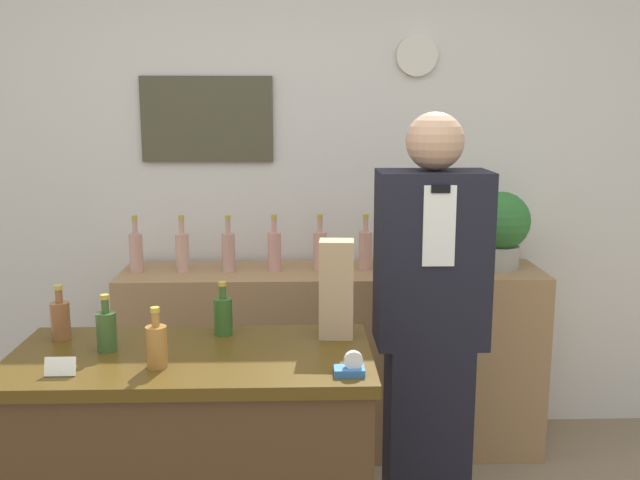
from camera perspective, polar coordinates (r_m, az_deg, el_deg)
The scene contains 19 objects.
back_wall at distance 3.71m, azimuth -1.91°, elevation 5.06°, with size 5.20×0.09×2.70m.
back_shelf at distance 3.63m, azimuth 0.97°, elevation -9.52°, with size 2.06×0.46×0.92m.
shopkeeper at distance 2.89m, azimuth 8.74°, elevation -7.02°, with size 0.43×0.27×1.70m.
potted_plant at distance 3.61m, azimuth 14.22°, elevation 1.05°, with size 0.29×0.29×0.38m.
paper_bag at distance 2.42m, azimuth 1.32°, elevation -3.94°, with size 0.12×0.10×0.34m.
tape_dispenser at distance 2.13m, azimuth 2.47°, elevation -10.14°, with size 0.09×0.06×0.07m.
price_card_left at distance 2.25m, azimuth -20.08°, elevation -9.48°, with size 0.09×0.02×0.06m.
counter_bottle_0 at distance 2.57m, azimuth -20.05°, elevation -5.95°, with size 0.06×0.06×0.19m.
counter_bottle_1 at distance 2.41m, azimuth -16.72°, elevation -6.90°, with size 0.06×0.06×0.19m.
counter_bottle_2 at distance 2.23m, azimuth -12.94°, elevation -8.17°, with size 0.06×0.06×0.19m.
counter_bottle_3 at distance 2.49m, azimuth -7.76°, elevation -5.94°, with size 0.06×0.06×0.19m.
shelf_bottle_0 at distance 3.55m, azimuth -14.50°, elevation -0.86°, with size 0.07×0.07×0.28m.
shelf_bottle_1 at distance 3.51m, azimuth -10.95°, elevation -0.85°, with size 0.07×0.07×0.28m.
shelf_bottle_2 at distance 3.48m, azimuth -7.34°, elevation -0.83°, with size 0.07×0.07×0.28m.
shelf_bottle_3 at distance 3.47m, azimuth -3.67°, elevation -0.79°, with size 0.07×0.07×0.28m.
shelf_bottle_4 at distance 3.48m, azimuth -0.00°, elevation -0.75°, with size 0.07×0.07×0.28m.
shelf_bottle_5 at distance 3.50m, azimuth 3.64°, elevation -0.71°, with size 0.07×0.07×0.28m.
shelf_bottle_6 at distance 3.52m, azimuth 7.27°, elevation -0.71°, with size 0.07×0.07×0.28m.
shelf_bottle_7 at distance 3.57m, azimuth 10.75°, elevation -0.62°, with size 0.07×0.07×0.28m.
Camera 1 is at (0.01, -1.69, 1.73)m, focal length 40.00 mm.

